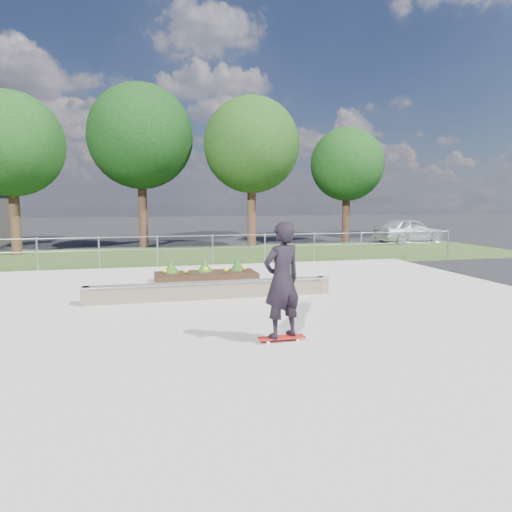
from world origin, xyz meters
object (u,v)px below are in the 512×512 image
at_px(skateboarder, 282,280).
at_px(grind_ledge, 211,290).
at_px(parked_car, 408,230).
at_px(planter_bed, 206,274).

bearing_deg(skateboarder, grind_ledge, 100.34).
distance_m(grind_ledge, skateboarder, 3.88).
xyz_separation_m(skateboarder, parked_car, (12.53, 16.21, -0.40)).
bearing_deg(planter_bed, skateboarder, -85.49).
relative_size(grind_ledge, parked_car, 1.43).
bearing_deg(grind_ledge, planter_bed, 85.60).
distance_m(planter_bed, skateboarder, 6.28).
height_order(planter_bed, skateboarder, skateboarder).
relative_size(grind_ledge, planter_bed, 2.00).
distance_m(planter_bed, parked_car, 16.43).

